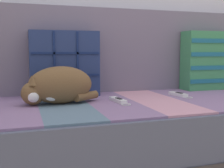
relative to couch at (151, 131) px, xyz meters
name	(u,v)px	position (x,y,z in m)	size (l,w,h in m)	color
ground_plane	(158,168)	(0.00, -0.09, -0.18)	(14.00, 14.00, 0.00)	#7A6651
couch	(151,131)	(0.00, 0.00, 0.00)	(1.86, 0.91, 0.37)	#3D3838
sofa_backrest	(127,51)	(0.00, 0.39, 0.46)	(1.82, 0.14, 0.54)	slate
throw_pillow_quilted	(65,64)	(-0.45, 0.24, 0.38)	(0.40, 0.14, 0.38)	navy
throw_pillow_striped	(209,61)	(0.56, 0.24, 0.39)	(0.38, 0.14, 0.40)	#3D8956
sleeping_cat	(57,86)	(-0.53, 0.00, 0.28)	(0.40, 0.21, 0.19)	brown
game_remote_near	(118,100)	(-0.21, -0.05, 0.20)	(0.06, 0.20, 0.02)	white
game_remote_far	(179,95)	(0.20, 0.03, 0.20)	(0.07, 0.19, 0.02)	white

